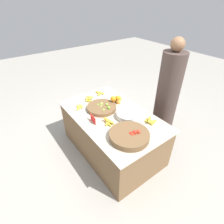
% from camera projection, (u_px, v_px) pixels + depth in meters
% --- Properties ---
extents(ground_plane, '(12.00, 12.00, 0.00)m').
position_uv_depth(ground_plane, '(112.00, 148.00, 2.78)').
color(ground_plane, '#A39E93').
extents(market_table, '(1.55, 0.94, 0.65)m').
position_uv_depth(market_table, '(112.00, 133.00, 2.59)').
color(market_table, brown).
rests_on(market_table, ground_plane).
extents(lime_bowl, '(0.42, 0.42, 0.09)m').
position_uv_depth(lime_bowl, '(102.00, 108.00, 2.51)').
color(lime_bowl, brown).
rests_on(lime_bowl, market_table).
extents(tomato_basket, '(0.47, 0.47, 0.11)m').
position_uv_depth(tomato_basket, '(129.00, 135.00, 2.01)').
color(tomato_basket, brown).
rests_on(tomato_basket, market_table).
extents(orange_pile, '(0.15, 0.23, 0.14)m').
position_uv_depth(orange_pile, '(117.00, 99.00, 2.64)').
color(orange_pile, orange).
rests_on(orange_pile, market_table).
extents(metal_bowl, '(0.29, 0.29, 0.07)m').
position_uv_depth(metal_bowl, '(127.00, 115.00, 2.34)').
color(metal_bowl, silver).
rests_on(metal_bowl, market_table).
extents(price_sign, '(0.14, 0.02, 0.10)m').
position_uv_depth(price_sign, '(93.00, 119.00, 2.25)').
color(price_sign, red).
rests_on(price_sign, market_table).
extents(banana_bunch_back_center, '(0.17, 0.15, 0.04)m').
position_uv_depth(banana_bunch_back_center, '(100.00, 93.00, 2.90)').
color(banana_bunch_back_center, gold).
rests_on(banana_bunch_back_center, market_table).
extents(banana_bunch_front_right, '(0.19, 0.16, 0.06)m').
position_uv_depth(banana_bunch_front_right, '(89.00, 99.00, 2.72)').
color(banana_bunch_front_right, gold).
rests_on(banana_bunch_front_right, market_table).
extents(banana_bunch_front_center, '(0.18, 0.14, 0.06)m').
position_uv_depth(banana_bunch_front_center, '(108.00, 122.00, 2.24)').
color(banana_bunch_front_center, gold).
rests_on(banana_bunch_front_center, market_table).
extents(banana_bunch_middle_right, '(0.16, 0.17, 0.06)m').
position_uv_depth(banana_bunch_middle_right, '(150.00, 121.00, 2.26)').
color(banana_bunch_middle_right, gold).
rests_on(banana_bunch_middle_right, market_table).
extents(banana_bunch_middle_left, '(0.15, 0.15, 0.03)m').
position_uv_depth(banana_bunch_middle_left, '(79.00, 107.00, 2.55)').
color(banana_bunch_middle_left, gold).
rests_on(banana_bunch_middle_left, market_table).
extents(vendor_person, '(0.34, 0.34, 1.60)m').
position_uv_depth(vendor_person, '(167.00, 97.00, 2.65)').
color(vendor_person, '#473833').
rests_on(vendor_person, ground_plane).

